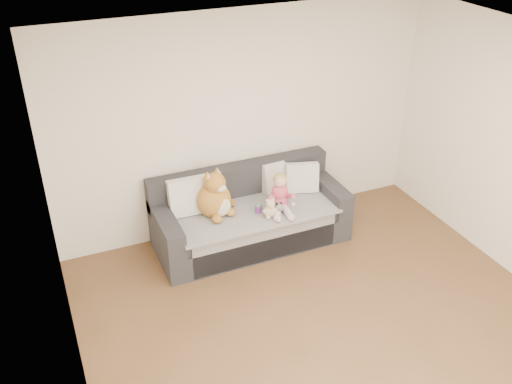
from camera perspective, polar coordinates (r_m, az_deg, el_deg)
room_shell at (r=4.91m, az=8.05°, el=-1.89°), size 5.00×5.00×5.00m
sofa at (r=6.62m, az=-0.65°, el=-2.55°), size 2.20×0.94×0.85m
cushion_left at (r=6.35m, az=-6.73°, el=-0.43°), size 0.46×0.22×0.43m
cushion_right_back at (r=6.78m, az=2.14°, el=1.67°), size 0.43×0.26×0.38m
cushion_right_front at (r=6.77m, az=4.63°, el=1.45°), size 0.42×0.28×0.36m
toddler at (r=6.39m, az=2.45°, el=-0.27°), size 0.30×0.45×0.44m
plush_cat at (r=6.28m, az=-4.11°, el=-0.57°), size 0.47×0.47×0.59m
teddy_bear at (r=6.28m, az=1.44°, el=-1.75°), size 0.19×0.14×0.24m
plush_cow at (r=6.37m, az=2.14°, el=-1.55°), size 0.13×0.20×0.16m
sippy_cup at (r=6.37m, az=0.22°, el=-1.58°), size 0.11×0.07×0.12m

